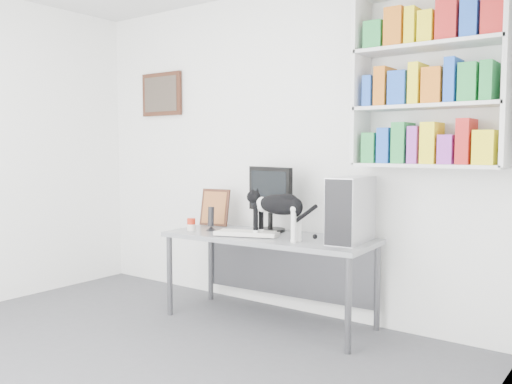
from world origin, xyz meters
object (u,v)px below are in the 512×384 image
speaker (211,218)px  monitor (270,199)px  bookshelf (429,77)px  keyboard (247,233)px  desk (269,279)px  soup_can (191,224)px  leaning_print (215,207)px  pc_tower (351,210)px  cat (278,216)px

speaker → monitor: bearing=5.7°
bookshelf → keyboard: bearing=-163.4°
desk → speaker: size_ratio=8.06×
keyboard → speaker: 0.41m
monitor → soup_can: monitor is taller
desk → speaker: 0.69m
leaning_print → monitor: bearing=-8.2°
bookshelf → speaker: size_ratio=6.02×
keyboard → pc_tower: bearing=-3.5°
keyboard → speaker: size_ratio=2.36×
bookshelf → soup_can: bearing=-166.5°
speaker → soup_can: 0.17m
speaker → soup_can: bearing=-173.5°
leaning_print → desk: bearing=-22.8°
bookshelf → keyboard: (-1.26, -0.38, -1.14)m
soup_can → leaning_print: bearing=94.6°
keyboard → soup_can: bearing=165.7°
desk → speaker: bearing=-174.6°
pc_tower → soup_can: pc_tower is taller
leaning_print → soup_can: 0.35m
bookshelf → speaker: bearing=-168.4°
bookshelf → cat: 1.43m
keyboard → pc_tower: 0.83m
desk → cat: size_ratio=2.89×
bookshelf → desk: size_ratio=0.75×
desk → pc_tower: (0.65, 0.11, 0.58)m
desk → leaning_print: size_ratio=4.98×
keyboard → pc_tower: pc_tower is taller
pc_tower → desk: bearing=-175.2°
speaker → leaning_print: bearing=97.9°
speaker → desk: bearing=-17.2°
leaning_print → cat: bearing=-28.1°
monitor → desk: bearing=-42.7°
bookshelf → pc_tower: bookshelf is taller
soup_can → pc_tower: bearing=12.3°
monitor → pc_tower: 0.76m
soup_can → cat: bearing=3.5°
desk → leaning_print: bearing=163.4°
cat → speaker: bearing=-179.8°
keyboard → leaning_print: 0.64m
desk → pc_tower: pc_tower is taller
speaker → soup_can: speaker is taller
pc_tower → leaning_print: pc_tower is taller
pc_tower → soup_can: 1.35m
leaning_print → cat: 0.90m
pc_tower → speaker: pc_tower is taller
desk → monitor: (-0.11, 0.18, 0.61)m
monitor → bookshelf: bearing=19.2°
desk → soup_can: size_ratio=16.42×
monitor → cat: size_ratio=0.94×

